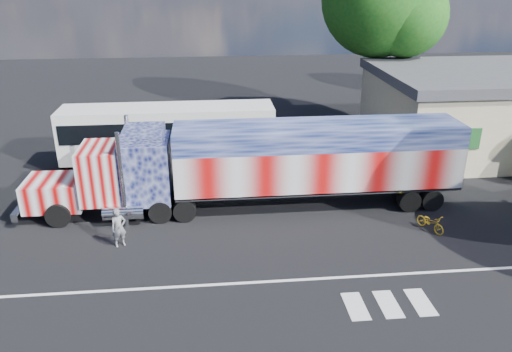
{
  "coord_description": "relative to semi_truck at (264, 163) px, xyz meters",
  "views": [
    {
      "loc": [
        -2.16,
        -18.96,
        11.14
      ],
      "look_at": [
        0.0,
        3.0,
        1.9
      ],
      "focal_mm": 35.0,
      "sensor_mm": 36.0,
      "label": 1
    }
  ],
  "objects": [
    {
      "name": "lane_markings",
      "position": [
        1.28,
        -7.28,
        -2.34
      ],
      "size": [
        30.0,
        2.67,
        0.01
      ],
      "color": "silver",
      "rests_on": "ground"
    },
    {
      "name": "tree_ne_a",
      "position": [
        9.91,
        13.86,
        6.68
      ],
      "size": [
        8.58,
        8.17,
        13.17
      ],
      "color": "black",
      "rests_on": "ground"
    },
    {
      "name": "semi_truck",
      "position": [
        0.0,
        0.0,
        0.0
      ],
      "size": [
        21.38,
        3.38,
        4.56
      ],
      "color": "black",
      "rests_on": "ground"
    },
    {
      "name": "woman",
      "position": [
        -6.6,
        -3.19,
        -1.47
      ],
      "size": [
        0.75,
        0.65,
        1.74
      ],
      "primitive_type": "imported",
      "rotation": [
        0.0,
        0.0,
        0.43
      ],
      "color": "slate",
      "rests_on": "ground"
    },
    {
      "name": "bicycle",
      "position": [
        7.32,
        -3.18,
        -1.95
      ],
      "size": [
        1.13,
        1.6,
        0.8
      ],
      "primitive_type": "imported",
      "rotation": [
        0.0,
        0.0,
        0.44
      ],
      "color": "gold",
      "rests_on": "ground"
    },
    {
      "name": "coach_bus",
      "position": [
        -4.99,
        6.28,
        -0.46
      ],
      "size": [
        12.48,
        2.91,
        3.63
      ],
      "color": "white",
      "rests_on": "ground"
    },
    {
      "name": "ground",
      "position": [
        -0.43,
        -3.51,
        -2.35
      ],
      "size": [
        100.0,
        100.0,
        0.0
      ],
      "primitive_type": "plane",
      "color": "black"
    }
  ]
}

